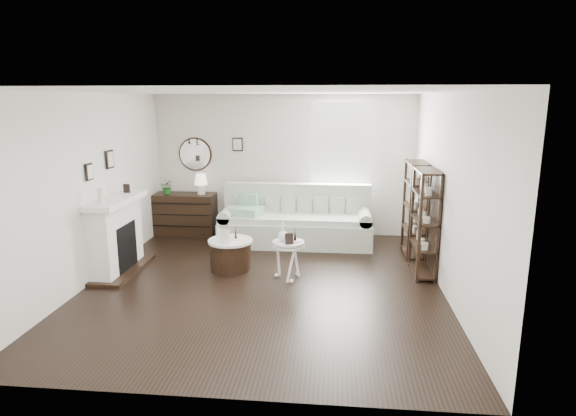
# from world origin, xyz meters

# --- Properties ---
(room) EXTENTS (5.50, 5.50, 5.50)m
(room) POSITION_xyz_m (0.73, 2.70, 1.60)
(room) COLOR black
(room) RESTS_ON ground
(fireplace) EXTENTS (0.50, 1.40, 1.84)m
(fireplace) POSITION_xyz_m (-2.32, 0.30, 0.54)
(fireplace) COLOR white
(fireplace) RESTS_ON ground
(shelf_unit_far) EXTENTS (0.30, 0.80, 1.60)m
(shelf_unit_far) POSITION_xyz_m (2.33, 1.55, 0.80)
(shelf_unit_far) COLOR black
(shelf_unit_far) RESTS_ON ground
(shelf_unit_near) EXTENTS (0.30, 0.80, 1.60)m
(shelf_unit_near) POSITION_xyz_m (2.33, 0.65, 0.80)
(shelf_unit_near) COLOR black
(shelf_unit_near) RESTS_ON ground
(sofa) EXTENTS (2.74, 0.95, 1.07)m
(sofa) POSITION_xyz_m (0.29, 2.08, 0.35)
(sofa) COLOR #AAB29E
(sofa) RESTS_ON ground
(quilt) EXTENTS (0.65, 0.58, 0.14)m
(quilt) POSITION_xyz_m (-0.61, 1.95, 0.62)
(quilt) COLOR #289576
(quilt) RESTS_ON sofa
(suitcase) EXTENTS (0.62, 0.25, 0.40)m
(suitcase) POSITION_xyz_m (1.22, 2.21, 0.20)
(suitcase) COLOR brown
(suitcase) RESTS_ON ground
(dresser) EXTENTS (1.21, 0.52, 0.81)m
(dresser) POSITION_xyz_m (-1.94, 2.47, 0.40)
(dresser) COLOR black
(dresser) RESTS_ON ground
(table_lamp) EXTENTS (0.31, 0.31, 0.40)m
(table_lamp) POSITION_xyz_m (-1.58, 2.47, 1.01)
(table_lamp) COLOR #F1E7CB
(table_lamp) RESTS_ON dresser
(potted_plant) EXTENTS (0.27, 0.24, 0.28)m
(potted_plant) POSITION_xyz_m (-2.24, 2.42, 0.95)
(potted_plant) COLOR #1B601D
(potted_plant) RESTS_ON dresser
(drum_table) EXTENTS (0.69, 0.69, 0.48)m
(drum_table) POSITION_xyz_m (-0.61, 0.55, 0.24)
(drum_table) COLOR black
(drum_table) RESTS_ON ground
(pedestal_table) EXTENTS (0.48, 0.48, 0.57)m
(pedestal_table) POSITION_xyz_m (0.33, 0.23, 0.52)
(pedestal_table) COLOR silver
(pedestal_table) RESTS_ON ground
(eiffel_drum) EXTENTS (0.10, 0.10, 0.17)m
(eiffel_drum) POSITION_xyz_m (-0.53, 0.60, 0.56)
(eiffel_drum) COLOR black
(eiffel_drum) RESTS_ON drum_table
(bottle_drum) EXTENTS (0.06, 0.06, 0.27)m
(bottle_drum) POSITION_xyz_m (-0.78, 0.48, 0.61)
(bottle_drum) COLOR silver
(bottle_drum) RESTS_ON drum_table
(card_frame_drum) EXTENTS (0.17, 0.11, 0.21)m
(card_frame_drum) POSITION_xyz_m (-0.65, 0.38, 0.58)
(card_frame_drum) COLOR silver
(card_frame_drum) RESTS_ON drum_table
(eiffel_ped) EXTENTS (0.11, 0.11, 0.17)m
(eiffel_ped) POSITION_xyz_m (0.42, 0.26, 0.66)
(eiffel_ped) COLOR black
(eiffel_ped) RESTS_ON pedestal_table
(flask_ped) EXTENTS (0.15, 0.15, 0.28)m
(flask_ped) POSITION_xyz_m (0.25, 0.25, 0.71)
(flask_ped) COLOR silver
(flask_ped) RESTS_ON pedestal_table
(card_frame_ped) EXTENTS (0.13, 0.08, 0.16)m
(card_frame_ped) POSITION_xyz_m (0.35, 0.11, 0.65)
(card_frame_ped) COLOR black
(card_frame_ped) RESTS_ON pedestal_table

